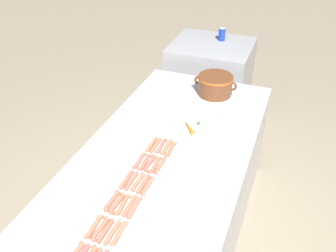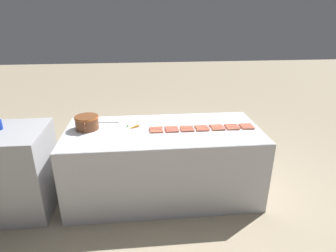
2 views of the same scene
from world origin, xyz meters
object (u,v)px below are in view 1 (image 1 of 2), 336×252
(hot_dog_3, at_px, (112,200))
(hot_dog_25, at_px, (143,184))
(hot_dog_27, at_px, (166,147))
(hot_dog_26, at_px, (155,164))
(hot_dog_23, at_px, (113,232))
(carrot, at_px, (189,126))
(bean_pot, at_px, (215,84))
(hot_dog_20, at_px, (161,146))
(hot_dog_13, at_px, (156,145))
(hot_dog_31, at_px, (135,207))
(back_cabinet, at_px, (209,90))
(hot_dog_12, at_px, (145,162))
(hot_dog_16, at_px, (106,231))
(soda_can, at_px, (222,34))
(hot_dog_19, at_px, (150,163))
(hot_dog_30, at_px, (120,233))
(hot_dog_24, at_px, (129,205))
(hot_dog_5, at_px, (139,160))
(serving_spoon, at_px, (228,116))
(hot_dog_17, at_px, (123,204))
(hot_dog_9, at_px, (100,229))
(hot_dog_18, at_px, (138,182))
(hot_dog_10, at_px, (117,203))
(hot_dog_2, at_px, (94,226))
(hot_dog_34, at_px, (171,149))
(hot_dog_11, at_px, (132,181))
(hot_dog_4, at_px, (127,179))
(hot_dog_33, at_px, (161,165))
(hot_dog_32, at_px, (148,186))

(hot_dog_3, distance_m, hot_dog_25, 0.21)
(hot_dog_27, bearing_deg, hot_dog_26, -90.30)
(hot_dog_3, xyz_separation_m, hot_dog_27, (0.10, 0.55, 0.00))
(hot_dog_23, xyz_separation_m, carrot, (0.06, 1.01, 0.00))
(bean_pot, xyz_separation_m, carrot, (-0.04, -0.53, -0.08))
(hot_dog_20, bearing_deg, bean_pot, 80.24)
(hot_dog_13, relative_size, hot_dog_31, 1.00)
(back_cabinet, xyz_separation_m, hot_dog_12, (0.06, -1.77, 0.41))
(hot_dog_16, bearing_deg, soda_can, 90.86)
(back_cabinet, xyz_separation_m, hot_dog_19, (0.10, -1.77, 0.41))
(hot_dog_30, bearing_deg, hot_dog_23, -167.74)
(hot_dog_19, height_order, hot_dog_27, same)
(hot_dog_12, xyz_separation_m, hot_dog_24, (0.07, -0.36, 0.00))
(hot_dog_19, relative_size, carrot, 1.06)
(hot_dog_20, xyz_separation_m, hot_dog_25, (0.03, -0.37, 0.00))
(soda_can, bearing_deg, hot_dog_19, -88.93)
(hot_dog_5, height_order, hot_dog_19, same)
(hot_dog_26, height_order, serving_spoon, hot_dog_26)
(hot_dog_24, bearing_deg, hot_dog_17, -171.46)
(hot_dog_9, height_order, hot_dog_12, same)
(hot_dog_9, relative_size, bean_pot, 0.47)
(hot_dog_18, bearing_deg, back_cabinet, 92.90)
(hot_dog_26, bearing_deg, hot_dog_27, 89.70)
(hot_dog_10, relative_size, hot_dog_18, 1.00)
(hot_dog_17, bearing_deg, hot_dog_2, -110.01)
(hot_dog_5, xyz_separation_m, hot_dog_23, (0.11, -0.55, 0.00))
(hot_dog_2, bearing_deg, hot_dog_34, 79.28)
(hot_dog_16, bearing_deg, hot_dog_11, 95.67)
(hot_dog_4, relative_size, hot_dog_17, 1.00)
(hot_dog_25, bearing_deg, hot_dog_12, 109.97)
(hot_dog_31, bearing_deg, hot_dog_24, 175.80)
(hot_dog_18, height_order, hot_dog_24, same)
(hot_dog_25, xyz_separation_m, hot_dog_33, (0.04, 0.18, 0.00))
(hot_dog_33, bearing_deg, hot_dog_19, 179.30)
(hot_dog_5, relative_size, hot_dog_18, 1.00)
(back_cabinet, height_order, serving_spoon, back_cabinet)
(hot_dog_2, distance_m, hot_dog_16, 0.07)
(back_cabinet, bearing_deg, hot_dog_11, -88.23)
(hot_dog_25, bearing_deg, hot_dog_9, -99.92)
(hot_dog_10, distance_m, hot_dog_30, 0.20)
(hot_dog_5, height_order, hot_dog_33, same)
(hot_dog_23, bearing_deg, hot_dog_24, 90.96)
(hot_dog_12, height_order, hot_dog_34, same)
(hot_dog_10, xyz_separation_m, hot_dog_19, (0.03, 0.37, 0.00))
(hot_dog_24, xyz_separation_m, hot_dog_32, (0.03, 0.17, 0.00))
(hot_dog_5, relative_size, hot_dog_27, 1.00)
(hot_dog_31, distance_m, serving_spoon, 1.09)
(hot_dog_34, relative_size, carrot, 1.06)
(hot_dog_13, relative_size, soda_can, 1.31)
(hot_dog_34, distance_m, soda_can, 1.73)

